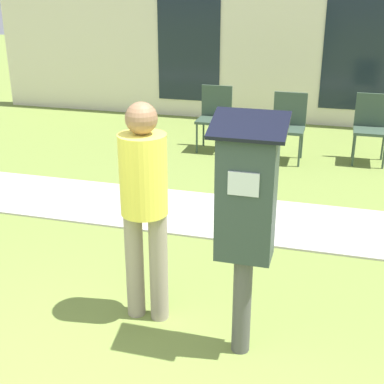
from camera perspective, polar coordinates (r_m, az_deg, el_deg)
name	(u,v)px	position (r m, az deg, el deg)	size (l,w,h in m)	color
sidewalk	(210,214)	(5.59, 1.94, -2.40)	(12.00, 1.10, 0.02)	#B7B2A8
building_facade	(272,25)	(9.30, 8.58, 17.21)	(10.00, 0.26, 3.20)	beige
parking_meter	(246,209)	(3.20, 5.76, -1.83)	(0.44, 0.31, 1.59)	#4C4C4C
person_standing	(144,198)	(3.60, -5.13, -0.64)	(0.32, 0.32, 1.58)	gray
outdoor_chair_left	(215,113)	(7.69, 2.46, 8.45)	(0.44, 0.44, 0.90)	#334738
outdoor_chair_middle	(289,121)	(7.31, 10.26, 7.43)	(0.44, 0.44, 0.90)	#334738
outdoor_chair_right	(371,123)	(7.51, 18.58, 7.01)	(0.44, 0.44, 0.90)	#334738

